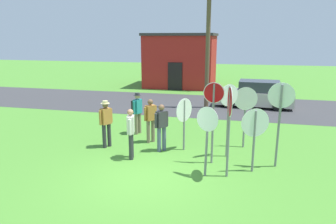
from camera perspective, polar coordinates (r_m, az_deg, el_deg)
ground_plane at (r=9.19m, az=-4.59°, el=-11.99°), size 80.00×80.00×0.00m
street_asphalt at (r=18.78m, az=5.14°, el=1.34°), size 60.00×6.40×0.01m
building_background at (r=25.85m, az=2.39°, el=9.48°), size 5.55×4.70×4.25m
utility_pole at (r=17.69m, az=7.32°, el=13.14°), size 1.80×0.24×7.37m
parked_car_on_street at (r=18.84m, az=15.64°, el=3.05°), size 4.39×2.20×1.51m
stop_sign_rear_left at (r=11.55m, az=13.92°, el=1.03°), size 0.83×0.18×2.22m
stop_sign_rear_right at (r=9.77m, az=8.27°, el=0.31°), size 0.65×0.07×2.62m
stop_sign_tallest at (r=9.50m, az=15.55°, el=-3.04°), size 0.80×0.33×1.95m
stop_sign_low_front at (r=10.44m, az=10.98°, el=0.69°), size 0.55×0.49×2.47m
stop_sign_leaning_left at (r=10.97m, az=2.95°, el=-0.60°), size 0.41×0.75×1.89m
stop_sign_far_back at (r=8.92m, az=7.16°, el=-3.23°), size 0.65×0.35×2.06m
stop_sign_leaning_right at (r=9.91m, az=19.79°, el=0.33°), size 0.78×0.19×2.66m
stop_sign_center_cluster at (r=8.84m, az=11.13°, el=-0.63°), size 0.17×0.84×2.64m
person_with_sunhat at (r=10.93m, az=-1.19°, el=-2.41°), size 0.40×0.46×1.69m
person_in_blue at (r=12.98m, az=-5.64°, el=0.36°), size 0.43×0.55×1.74m
person_in_teal at (r=10.33m, az=-6.81°, el=-3.46°), size 0.31×0.55×1.69m
person_near_signs at (r=11.53m, az=-11.25°, el=-1.65°), size 0.37×0.51×1.74m
person_holding_notes at (r=11.86m, az=-3.21°, el=-1.16°), size 0.39×0.47×1.69m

